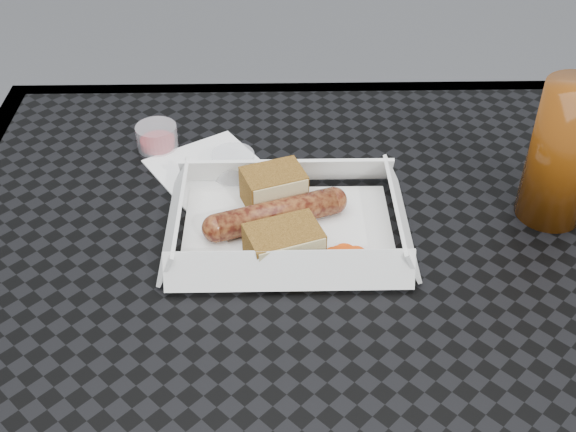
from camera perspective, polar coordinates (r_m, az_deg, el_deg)
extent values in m
cube|color=black|center=(0.72, 1.55, -5.42)|extent=(0.80, 0.80, 0.01)
cube|color=black|center=(1.03, 0.68, 9.41)|extent=(0.80, 0.03, 0.03)
cylinder|color=black|center=(1.27, -15.51, -6.46)|extent=(0.03, 0.03, 0.73)
cylinder|color=black|center=(1.28, 16.49, -6.01)|extent=(0.03, 0.03, 0.73)
cube|color=white|center=(0.76, -0.01, -1.17)|extent=(0.22, 0.15, 0.00)
cylinder|color=brown|center=(0.76, -0.94, 0.16)|extent=(0.13, 0.07, 0.03)
sphere|color=brown|center=(0.78, 3.60, 1.23)|extent=(0.03, 0.03, 0.03)
sphere|color=brown|center=(0.74, -5.70, -0.96)|extent=(0.03, 0.03, 0.03)
cube|color=brown|center=(0.79, -1.14, 2.27)|extent=(0.08, 0.07, 0.04)
cube|color=brown|center=(0.72, -0.33, -2.26)|extent=(0.08, 0.07, 0.04)
cylinder|color=#D64109|center=(0.73, 3.93, -3.44)|extent=(0.02, 0.02, 0.00)
torus|color=white|center=(0.72, 4.60, -3.72)|extent=(0.02, 0.02, 0.00)
cube|color=#B2D17F|center=(0.73, 4.78, -3.30)|extent=(0.02, 0.02, 0.00)
cube|color=white|center=(0.86, -6.24, 3.72)|extent=(0.17, 0.17, 0.00)
cylinder|color=maroon|center=(0.90, -10.31, 6.16)|extent=(0.05, 0.05, 0.03)
cylinder|color=silver|center=(0.84, -4.35, 4.06)|extent=(0.05, 0.05, 0.03)
cylinder|color=#5A2907|center=(0.80, 20.95, 4.61)|extent=(0.07, 0.07, 0.16)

